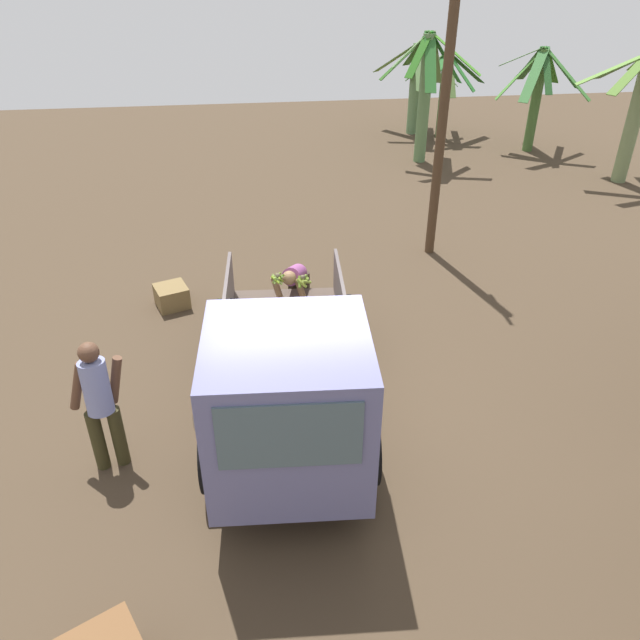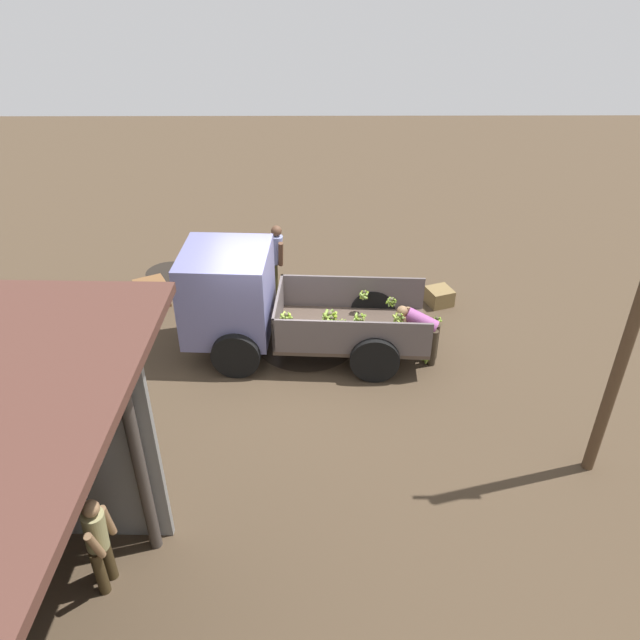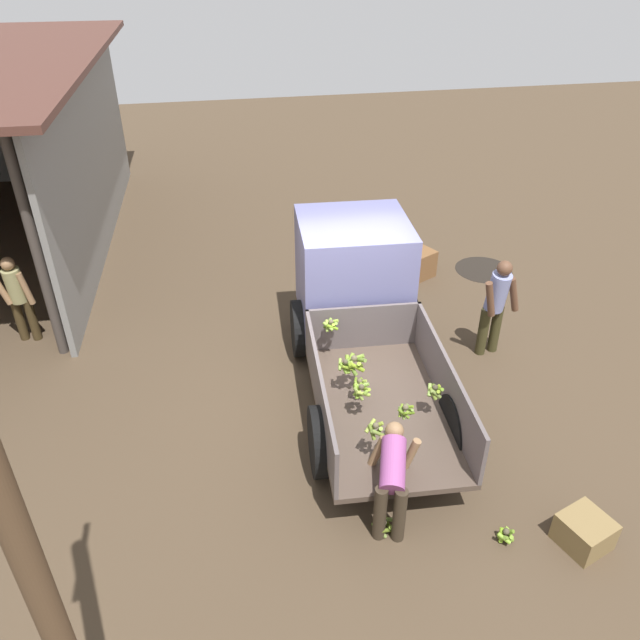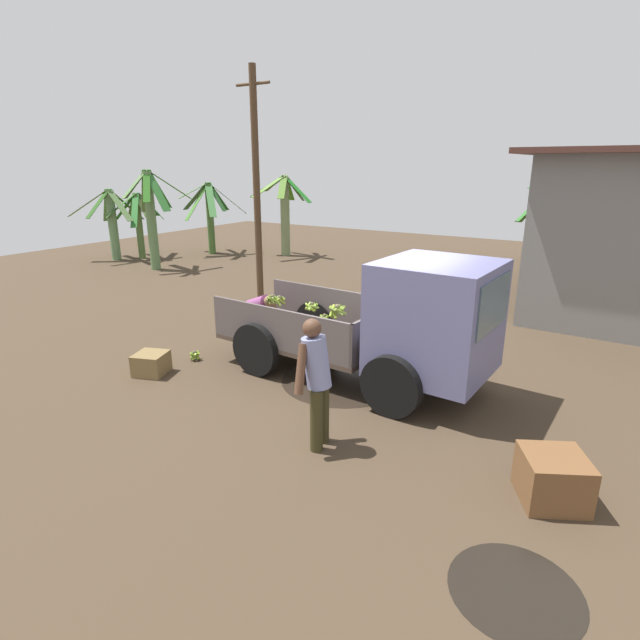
{
  "view_description": "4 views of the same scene",
  "coord_description": "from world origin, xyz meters",
  "px_view_note": "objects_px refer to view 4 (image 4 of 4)",
  "views": [
    {
      "loc": [
        6.1,
        -0.66,
        5.58
      ],
      "look_at": [
        -0.94,
        0.21,
        1.09
      ],
      "focal_mm": 35.0,
      "sensor_mm": 36.0,
      "label": 1
    },
    {
      "loc": [
        -0.66,
        9.97,
        7.35
      ],
      "look_at": [
        -0.72,
        0.11,
        0.97
      ],
      "focal_mm": 35.0,
      "sensor_mm": 36.0,
      "label": 2
    },
    {
      "loc": [
        -7.39,
        1.72,
        6.04
      ],
      "look_at": [
        -0.31,
        0.41,
        1.36
      ],
      "focal_mm": 35.0,
      "sensor_mm": 36.0,
      "label": 3
    },
    {
      "loc": [
        3.35,
        -7.35,
        3.5
      ],
      "look_at": [
        -0.5,
        -1.17,
        1.23
      ],
      "focal_mm": 28.0,
      "sensor_mm": 36.0,
      "label": 4
    }
  ],
  "objects_px": {
    "cargo_truck": "(408,324)",
    "utility_pole": "(257,187)",
    "banana_bunch_on_ground_1": "(195,355)",
    "person_foreground_visitor": "(316,378)",
    "wooden_crate_0": "(151,363)",
    "person_bystander_near_shed": "(556,285)",
    "banana_bunch_on_ground_0": "(257,338)",
    "person_worker_loading": "(258,312)",
    "wooden_crate_1": "(553,478)"
  },
  "relations": [
    {
      "from": "person_worker_loading",
      "to": "wooden_crate_0",
      "type": "bearing_deg",
      "value": -92.13
    },
    {
      "from": "utility_pole",
      "to": "person_foreground_visitor",
      "type": "height_order",
      "value": "utility_pole"
    },
    {
      "from": "person_bystander_near_shed",
      "to": "wooden_crate_0",
      "type": "xyz_separation_m",
      "value": [
        -5.47,
        -7.02,
        -0.68
      ]
    },
    {
      "from": "person_worker_loading",
      "to": "wooden_crate_0",
      "type": "distance_m",
      "value": 2.27
    },
    {
      "from": "utility_pole",
      "to": "person_worker_loading",
      "type": "distance_m",
      "value": 4.33
    },
    {
      "from": "person_worker_loading",
      "to": "wooden_crate_0",
      "type": "height_order",
      "value": "person_worker_loading"
    },
    {
      "from": "person_bystander_near_shed",
      "to": "wooden_crate_0",
      "type": "relative_size",
      "value": 3.04
    },
    {
      "from": "wooden_crate_0",
      "to": "utility_pole",
      "type": "bearing_deg",
      "value": 107.17
    },
    {
      "from": "utility_pole",
      "to": "person_worker_loading",
      "type": "bearing_deg",
      "value": -51.94
    },
    {
      "from": "cargo_truck",
      "to": "wooden_crate_0",
      "type": "bearing_deg",
      "value": -153.74
    },
    {
      "from": "person_worker_loading",
      "to": "banana_bunch_on_ground_1",
      "type": "bearing_deg",
      "value": -96.78
    },
    {
      "from": "wooden_crate_0",
      "to": "person_worker_loading",
      "type": "bearing_deg",
      "value": 70.46
    },
    {
      "from": "person_foreground_visitor",
      "to": "wooden_crate_1",
      "type": "relative_size",
      "value": 2.63
    },
    {
      "from": "cargo_truck",
      "to": "person_worker_loading",
      "type": "bearing_deg",
      "value": 176.89
    },
    {
      "from": "cargo_truck",
      "to": "banana_bunch_on_ground_1",
      "type": "bearing_deg",
      "value": -164.11
    },
    {
      "from": "person_foreground_visitor",
      "to": "wooden_crate_0",
      "type": "xyz_separation_m",
      "value": [
        -3.69,
        0.44,
        -0.76
      ]
    },
    {
      "from": "banana_bunch_on_ground_0",
      "to": "person_bystander_near_shed",
      "type": "bearing_deg",
      "value": 44.64
    },
    {
      "from": "utility_pole",
      "to": "wooden_crate_0",
      "type": "relative_size",
      "value": 11.29
    },
    {
      "from": "utility_pole",
      "to": "wooden_crate_1",
      "type": "distance_m",
      "value": 9.83
    },
    {
      "from": "cargo_truck",
      "to": "banana_bunch_on_ground_1",
      "type": "relative_size",
      "value": 20.11
    },
    {
      "from": "banana_bunch_on_ground_0",
      "to": "wooden_crate_1",
      "type": "distance_m",
      "value": 6.29
    },
    {
      "from": "cargo_truck",
      "to": "utility_pole",
      "type": "relative_size",
      "value": 0.82
    },
    {
      "from": "banana_bunch_on_ground_1",
      "to": "person_worker_loading",
      "type": "bearing_deg",
      "value": 65.81
    },
    {
      "from": "wooden_crate_0",
      "to": "person_foreground_visitor",
      "type": "bearing_deg",
      "value": -6.8
    },
    {
      "from": "person_worker_loading",
      "to": "banana_bunch_on_ground_0",
      "type": "height_order",
      "value": "person_worker_loading"
    },
    {
      "from": "banana_bunch_on_ground_0",
      "to": "utility_pole",
      "type": "bearing_deg",
      "value": 127.21
    },
    {
      "from": "person_bystander_near_shed",
      "to": "banana_bunch_on_ground_0",
      "type": "relative_size",
      "value": 5.45
    },
    {
      "from": "utility_pole",
      "to": "banana_bunch_on_ground_1",
      "type": "height_order",
      "value": "utility_pole"
    },
    {
      "from": "wooden_crate_0",
      "to": "wooden_crate_1",
      "type": "xyz_separation_m",
      "value": [
        6.46,
        -0.04,
        0.08
      ]
    },
    {
      "from": "person_worker_loading",
      "to": "wooden_crate_1",
      "type": "xyz_separation_m",
      "value": [
        5.72,
        -2.12,
        -0.44
      ]
    },
    {
      "from": "banana_bunch_on_ground_0",
      "to": "wooden_crate_0",
      "type": "xyz_separation_m",
      "value": [
        -0.58,
        -2.2,
        0.09
      ]
    },
    {
      "from": "cargo_truck",
      "to": "wooden_crate_1",
      "type": "distance_m",
      "value": 3.12
    },
    {
      "from": "person_foreground_visitor",
      "to": "banana_bunch_on_ground_1",
      "type": "bearing_deg",
      "value": -31.34
    },
    {
      "from": "person_bystander_near_shed",
      "to": "banana_bunch_on_ground_0",
      "type": "distance_m",
      "value": 6.91
    },
    {
      "from": "person_worker_loading",
      "to": "person_bystander_near_shed",
      "type": "height_order",
      "value": "person_bystander_near_shed"
    },
    {
      "from": "person_bystander_near_shed",
      "to": "banana_bunch_on_ground_1",
      "type": "xyz_separation_m",
      "value": [
        -5.28,
        -6.17,
        -0.76
      ]
    },
    {
      "from": "person_bystander_near_shed",
      "to": "banana_bunch_on_ground_0",
      "type": "height_order",
      "value": "person_bystander_near_shed"
    },
    {
      "from": "person_foreground_visitor",
      "to": "person_worker_loading",
      "type": "relative_size",
      "value": 1.51
    },
    {
      "from": "cargo_truck",
      "to": "person_worker_loading",
      "type": "xyz_separation_m",
      "value": [
        -3.29,
        0.36,
        -0.43
      ]
    },
    {
      "from": "person_bystander_near_shed",
      "to": "wooden_crate_1",
      "type": "distance_m",
      "value": 7.16
    },
    {
      "from": "cargo_truck",
      "to": "wooden_crate_0",
      "type": "xyz_separation_m",
      "value": [
        -4.03,
        -1.71,
        -0.95
      ]
    },
    {
      "from": "banana_bunch_on_ground_1",
      "to": "banana_bunch_on_ground_0",
      "type": "bearing_deg",
      "value": 73.66
    },
    {
      "from": "cargo_truck",
      "to": "banana_bunch_on_ground_1",
      "type": "xyz_separation_m",
      "value": [
        -3.84,
        -0.86,
        -1.03
      ]
    },
    {
      "from": "cargo_truck",
      "to": "utility_pole",
      "type": "xyz_separation_m",
      "value": [
        -5.57,
        3.28,
        1.83
      ]
    },
    {
      "from": "cargo_truck",
      "to": "person_worker_loading",
      "type": "height_order",
      "value": "cargo_truck"
    },
    {
      "from": "cargo_truck",
      "to": "person_foreground_visitor",
      "type": "bearing_deg",
      "value": -95.76
    },
    {
      "from": "person_bystander_near_shed",
      "to": "banana_bunch_on_ground_0",
      "type": "bearing_deg",
      "value": 55.43
    },
    {
      "from": "utility_pole",
      "to": "person_foreground_visitor",
      "type": "bearing_deg",
      "value": -46.07
    },
    {
      "from": "utility_pole",
      "to": "cargo_truck",
      "type": "bearing_deg",
      "value": -30.46
    },
    {
      "from": "utility_pole",
      "to": "wooden_crate_1",
      "type": "height_order",
      "value": "utility_pole"
    }
  ]
}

